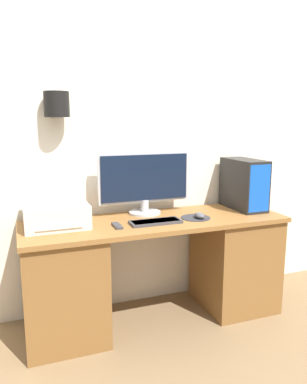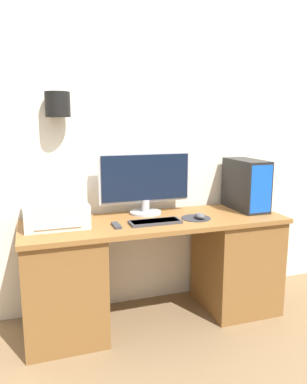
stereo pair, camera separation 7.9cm
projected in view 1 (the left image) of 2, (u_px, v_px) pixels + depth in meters
The scene contains 10 objects.
ground_plane at pixel (172, 340), 2.33m from camera, with size 12.00×12.00×0.00m, color brown.
wall_back at pixel (139, 119), 2.63m from camera, with size 6.40×0.21×2.70m.
desk at pixel (156, 268), 2.52m from camera, with size 1.73×0.55×0.70m.
monitor at pixel (145, 181), 2.56m from camera, with size 0.65×0.22×0.43m.
keyboard at pixel (156, 222), 2.36m from camera, with size 0.33×0.12×0.02m.
mousepad at pixel (196, 218), 2.49m from camera, with size 0.20×0.20×0.00m.
mouse at pixel (200, 215), 2.46m from camera, with size 0.06×0.10×0.04m.
computer_tower at pixel (244, 184), 2.72m from camera, with size 0.18×0.39×0.36m.
printer at pixel (56, 215), 2.29m from camera, with size 0.38×0.36×0.14m.
remote_control at pixel (117, 226), 2.28m from camera, with size 0.04×0.13×0.02m.
Camera 1 is at (-0.84, -1.94, 1.35)m, focal length 35.00 mm.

